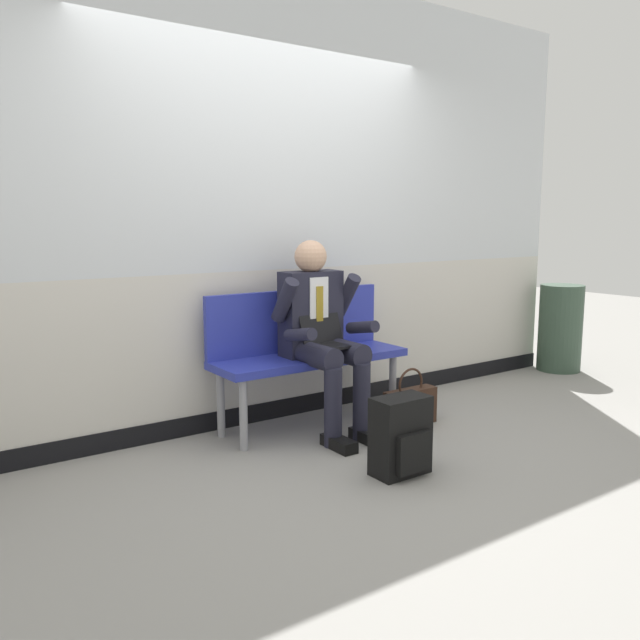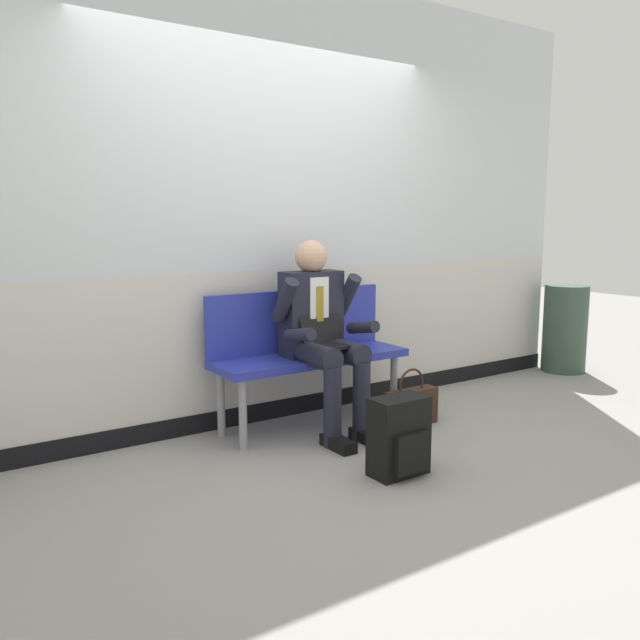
{
  "view_description": "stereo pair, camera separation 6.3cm",
  "coord_description": "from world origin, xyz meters",
  "px_view_note": "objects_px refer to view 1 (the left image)",
  "views": [
    {
      "loc": [
        -2.21,
        -3.16,
        1.37
      ],
      "look_at": [
        0.07,
        0.1,
        0.75
      ],
      "focal_mm": 36.38,
      "sensor_mm": 36.0,
      "label": 1
    },
    {
      "loc": [
        -2.16,
        -3.19,
        1.37
      ],
      "look_at": [
        0.07,
        0.1,
        0.75
      ],
      "focal_mm": 36.38,
      "sensor_mm": 36.0,
      "label": 2
    }
  ],
  "objects_px": {
    "person_seated": "(322,331)",
    "backpack": "(401,437)",
    "bench_with_person": "(305,346)",
    "handbag": "(410,406)",
    "trash_bin": "(560,328)"
  },
  "relations": [
    {
      "from": "handbag",
      "to": "person_seated",
      "type": "bearing_deg",
      "value": 157.13
    },
    {
      "from": "bench_with_person",
      "to": "backpack",
      "type": "relative_size",
      "value": 3.11
    },
    {
      "from": "backpack",
      "to": "handbag",
      "type": "relative_size",
      "value": 1.09
    },
    {
      "from": "person_seated",
      "to": "handbag",
      "type": "bearing_deg",
      "value": -22.87
    },
    {
      "from": "bench_with_person",
      "to": "person_seated",
      "type": "relative_size",
      "value": 1.08
    },
    {
      "from": "person_seated",
      "to": "backpack",
      "type": "distance_m",
      "value": 0.95
    },
    {
      "from": "bench_with_person",
      "to": "handbag",
      "type": "xyz_separation_m",
      "value": [
        0.56,
        -0.43,
        -0.4
      ]
    },
    {
      "from": "bench_with_person",
      "to": "trash_bin",
      "type": "relative_size",
      "value": 1.7
    },
    {
      "from": "bench_with_person",
      "to": "backpack",
      "type": "distance_m",
      "value": 1.09
    },
    {
      "from": "bench_with_person",
      "to": "person_seated",
      "type": "height_order",
      "value": "person_seated"
    },
    {
      "from": "bench_with_person",
      "to": "handbag",
      "type": "distance_m",
      "value": 0.82
    },
    {
      "from": "bench_with_person",
      "to": "person_seated",
      "type": "xyz_separation_m",
      "value": [
        -0.0,
        -0.2,
        0.12
      ]
    },
    {
      "from": "person_seated",
      "to": "handbag",
      "type": "height_order",
      "value": "person_seated"
    },
    {
      "from": "bench_with_person",
      "to": "person_seated",
      "type": "distance_m",
      "value": 0.23
    },
    {
      "from": "trash_bin",
      "to": "backpack",
      "type": "bearing_deg",
      "value": -160.39
    }
  ]
}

